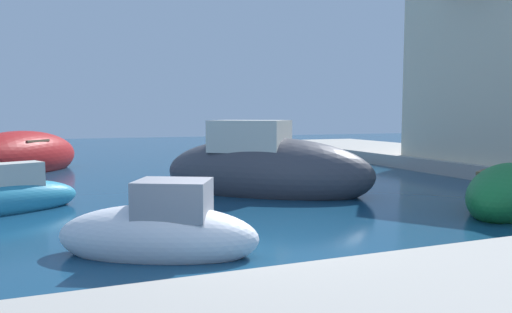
{
  "coord_description": "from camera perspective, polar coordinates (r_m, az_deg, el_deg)",
  "views": [
    {
      "loc": [
        -2.35,
        -6.67,
        2.14
      ],
      "look_at": [
        3.52,
        8.21,
        0.75
      ],
      "focal_mm": 33.63,
      "sensor_mm": 36.0,
      "label": 1
    }
  ],
  "objects": [
    {
      "name": "moored_boat_1",
      "position": [
        19.98,
        -26.24,
        -0.11
      ],
      "size": [
        5.17,
        5.67,
        2.01
      ],
      "rotation": [
        0.0,
        0.0,
        4.04
      ],
      "color": "#B21E1E",
      "rests_on": "ground"
    },
    {
      "name": "moored_boat_8",
      "position": [
        12.16,
        27.82,
        -3.93
      ],
      "size": [
        4.13,
        3.26,
        1.37
      ],
      "rotation": [
        0.0,
        0.0,
        0.52
      ],
      "color": "#197233",
      "rests_on": "ground"
    },
    {
      "name": "moored_boat_2",
      "position": [
        21.59,
        0.49,
        0.79
      ],
      "size": [
        3.27,
        4.96,
        2.17
      ],
      "rotation": [
        0.0,
        0.0,
        1.24
      ],
      "color": "#3F3F47",
      "rests_on": "ground"
    },
    {
      "name": "moored_boat_0",
      "position": [
        13.12,
        1.09,
        -1.59
      ],
      "size": [
        5.91,
        5.43,
        2.45
      ],
      "rotation": [
        0.0,
        0.0,
        5.59
      ],
      "color": "#3F3F47",
      "rests_on": "ground"
    },
    {
      "name": "quay_promenade",
      "position": [
        9.37,
        24.73,
        -7.15
      ],
      "size": [
        44.0,
        32.0,
        0.5
      ],
      "color": "#ADA89E",
      "rests_on": "ground"
    },
    {
      "name": "ground",
      "position": [
        7.39,
        -2.08,
        -11.88
      ],
      "size": [
        80.0,
        80.0,
        0.0
      ],
      "primitive_type": "plane",
      "color": "navy"
    },
    {
      "name": "moored_boat_5",
      "position": [
        11.96,
        -27.78,
        -4.43
      ],
      "size": [
        3.43,
        2.29,
        1.28
      ],
      "rotation": [
        0.0,
        0.0,
        3.57
      ],
      "color": "teal",
      "rests_on": "ground"
    },
    {
      "name": "moored_boat_7",
      "position": [
        7.53,
        -11.37,
        -8.86
      ],
      "size": [
        3.28,
        2.41,
        1.39
      ],
      "rotation": [
        0.0,
        0.0,
        2.67
      ],
      "color": "white",
      "rests_on": "ground"
    }
  ]
}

